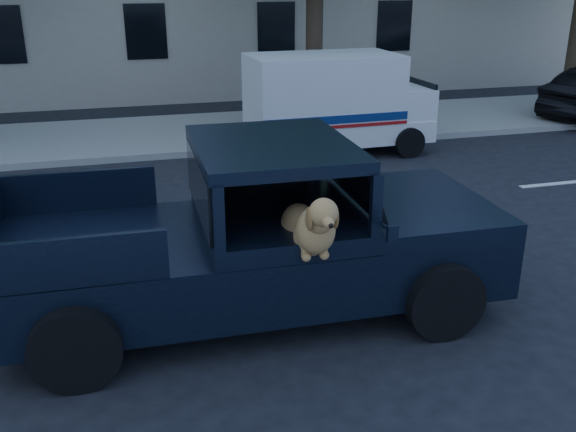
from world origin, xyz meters
The scene contains 5 objects.
ground centered at (0.00, 0.00, 0.00)m, with size 120.00×120.00×0.00m, color black.
far_sidewalk centered at (0.00, 9.20, 0.07)m, with size 60.00×4.00×0.15m, color gray.
lane_stripes centered at (2.00, 3.40, 0.01)m, with size 21.60×0.14×0.01m, color silver, non-canonical shape.
pickup_truck centered at (1.11, 0.15, 0.70)m, with size 5.87×3.04×2.08m.
mail_truck centered at (4.60, 6.82, 0.96)m, with size 4.05×2.13×2.19m.
Camera 1 is at (-0.23, -6.64, 3.86)m, focal length 40.00 mm.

